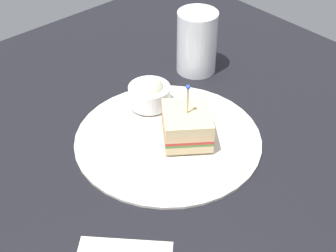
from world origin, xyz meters
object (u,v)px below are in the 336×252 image
Objects in this scene: sandwich_half_center at (187,125)px; drink_glass at (197,44)px; plate at (168,138)px; coleslaw_bowl at (149,93)px.

sandwich_half_center is 0.92× the size of drink_glass.
plate is 22.21cm from drink_glass.
coleslaw_bowl is at bearing -8.25° from sandwich_half_center.
coleslaw_bowl is at bearing 103.20° from drink_glass.
plate is 9.65cm from coleslaw_bowl.
plate is 4.11cm from sandwich_half_center.
drink_glass reaches higher than sandwich_half_center.
drink_glass is (3.39, -14.45, 2.59)cm from coleslaw_bowl.
drink_glass is (12.01, -17.97, 5.10)cm from plate.
coleslaw_bowl is 15.07cm from drink_glass.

